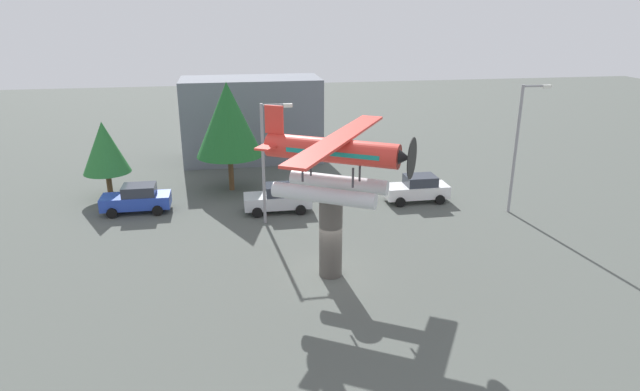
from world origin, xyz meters
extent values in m
plane|color=#4C514C|center=(0.00, 0.00, 0.00)|extent=(140.00, 140.00, 0.00)
cylinder|color=#4C4742|center=(0.00, 0.00, 2.02)|extent=(1.10, 1.10, 4.04)
cylinder|color=silver|center=(-0.51, -0.86, 4.39)|extent=(4.48, 3.07, 0.70)
cylinder|color=#333338|center=(0.77, -1.05, 5.19)|extent=(0.14, 0.14, 0.90)
cylinder|color=#333338|center=(-1.29, 0.19, 5.19)|extent=(0.14, 0.14, 0.90)
cylinder|color=silver|center=(0.51, 0.86, 4.39)|extent=(4.48, 3.07, 0.70)
cylinder|color=#333338|center=(1.29, -0.19, 5.19)|extent=(0.14, 0.14, 0.90)
cylinder|color=#333338|center=(-0.77, 1.05, 5.19)|extent=(0.14, 0.14, 0.90)
cylinder|color=red|center=(0.00, 0.00, 6.19)|extent=(5.88, 4.13, 1.10)
cube|color=teal|center=(0.17, -0.10, 6.19)|extent=(4.31, 3.21, 0.20)
cone|color=#262628|center=(2.79, -1.67, 6.19)|extent=(1.05, 1.11, 0.88)
cylinder|color=black|center=(3.13, -1.88, 6.19)|extent=(0.96, 1.56, 1.80)
cube|color=red|center=(0.34, -0.21, 6.80)|extent=(6.29, 9.49, 0.12)
cube|color=red|center=(-2.40, 1.44, 6.29)|extent=(2.04, 2.76, 0.10)
cube|color=red|center=(-2.40, 1.44, 7.39)|extent=(0.83, 0.57, 1.30)
cube|color=#2847B7|center=(-10.48, 10.48, 0.72)|extent=(4.20, 1.70, 0.80)
cube|color=#2D333D|center=(-10.23, 10.48, 1.44)|extent=(2.00, 1.56, 0.64)
cylinder|color=black|center=(-11.83, 11.38, 0.32)|extent=(0.64, 0.22, 0.64)
cylinder|color=black|center=(-11.83, 9.58, 0.32)|extent=(0.64, 0.22, 0.64)
cylinder|color=black|center=(-9.13, 11.38, 0.32)|extent=(0.64, 0.22, 0.64)
cylinder|color=black|center=(-9.13, 9.58, 0.32)|extent=(0.64, 0.22, 0.64)
cube|color=silver|center=(-1.68, 9.08, 0.72)|extent=(4.20, 1.70, 0.80)
cube|color=#2D333D|center=(-1.43, 9.08, 1.44)|extent=(2.00, 1.56, 0.64)
cylinder|color=black|center=(-3.03, 9.98, 0.32)|extent=(0.64, 0.22, 0.64)
cylinder|color=black|center=(-3.03, 8.18, 0.32)|extent=(0.64, 0.22, 0.64)
cylinder|color=black|center=(-0.33, 9.98, 0.32)|extent=(0.64, 0.22, 0.64)
cylinder|color=black|center=(-0.33, 8.18, 0.32)|extent=(0.64, 0.22, 0.64)
cube|color=white|center=(7.59, 9.43, 0.72)|extent=(4.20, 1.70, 0.80)
cube|color=#2D333D|center=(7.84, 9.43, 1.44)|extent=(2.00, 1.56, 0.64)
cylinder|color=black|center=(6.24, 10.33, 0.32)|extent=(0.64, 0.22, 0.64)
cylinder|color=black|center=(6.24, 8.53, 0.32)|extent=(0.64, 0.22, 0.64)
cylinder|color=black|center=(8.94, 10.33, 0.32)|extent=(0.64, 0.22, 0.64)
cylinder|color=black|center=(8.94, 8.53, 0.32)|extent=(0.64, 0.22, 0.64)
cylinder|color=gray|center=(-2.61, 7.25, 3.59)|extent=(0.18, 0.18, 7.18)
cylinder|color=gray|center=(-1.81, 7.25, 7.08)|extent=(1.60, 0.12, 0.12)
cube|color=silver|center=(-1.11, 7.25, 7.03)|extent=(0.50, 0.28, 0.20)
cylinder|color=gray|center=(12.71, 6.51, 3.99)|extent=(0.18, 0.18, 7.98)
cylinder|color=gray|center=(13.51, 6.51, 7.88)|extent=(1.60, 0.12, 0.12)
cube|color=silver|center=(14.21, 6.51, 7.83)|extent=(0.50, 0.28, 0.20)
cube|color=slate|center=(-2.52, 22.00, 3.42)|extent=(11.31, 5.22, 6.83)
cylinder|color=brown|center=(-12.65, 13.67, 0.89)|extent=(0.36, 0.36, 1.78)
cone|color=#287033|center=(-12.65, 13.67, 3.50)|extent=(3.10, 3.10, 3.45)
cylinder|color=brown|center=(-4.48, 13.94, 1.25)|extent=(0.36, 0.36, 2.51)
cone|color=#1E6028|center=(-4.48, 13.94, 5.04)|extent=(4.56, 4.56, 5.07)
camera|label=1|loc=(-4.48, -23.17, 12.25)|focal=30.47mm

